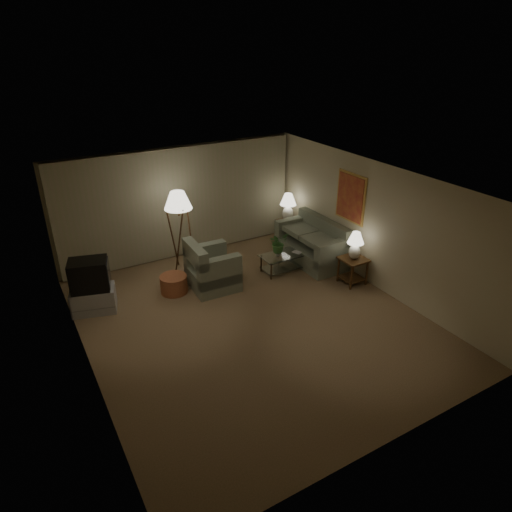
# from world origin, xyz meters

# --- Properties ---
(ground) EXTENTS (7.00, 7.00, 0.00)m
(ground) POSITION_xyz_m (0.00, 0.00, 0.00)
(ground) COLOR #957152
(ground) RESTS_ON ground
(room_shell) EXTENTS (6.04, 7.02, 2.72)m
(room_shell) POSITION_xyz_m (0.02, 1.51, 1.75)
(room_shell) COLOR beige
(room_shell) RESTS_ON ground
(sofa) EXTENTS (1.85, 0.93, 0.82)m
(sofa) POSITION_xyz_m (2.50, 1.52, 0.41)
(sofa) COLOR gray
(sofa) RESTS_ON ground
(armchair) EXTENTS (1.08, 1.03, 0.85)m
(armchair) POSITION_xyz_m (-0.09, 1.56, 0.42)
(armchair) COLOR gray
(armchair) RESTS_ON ground
(side_table_near) EXTENTS (0.54, 0.54, 0.60)m
(side_table_near) POSITION_xyz_m (2.65, 0.17, 0.41)
(side_table_near) COLOR #39220F
(side_table_near) RESTS_ON ground
(side_table_far) EXTENTS (0.52, 0.43, 0.60)m
(side_table_far) POSITION_xyz_m (2.65, 2.77, 0.40)
(side_table_far) COLOR #39220F
(side_table_far) RESTS_ON ground
(table_lamp_near) EXTENTS (0.36, 0.36, 0.62)m
(table_lamp_near) POSITION_xyz_m (2.65, 0.17, 0.97)
(table_lamp_near) COLOR white
(table_lamp_near) RESTS_ON side_table_near
(table_lamp_far) EXTENTS (0.42, 0.42, 0.73)m
(table_lamp_far) POSITION_xyz_m (2.65, 2.77, 1.03)
(table_lamp_far) COLOR white
(table_lamp_far) RESTS_ON side_table_far
(coffee_table) EXTENTS (1.07, 0.59, 0.41)m
(coffee_table) POSITION_xyz_m (1.65, 1.42, 0.28)
(coffee_table) COLOR silver
(coffee_table) RESTS_ON ground
(tv_cabinet) EXTENTS (1.12, 0.97, 0.50)m
(tv_cabinet) POSITION_xyz_m (-2.55, 1.86, 0.25)
(tv_cabinet) COLOR #A7A7A9
(tv_cabinet) RESTS_ON ground
(crt_tv) EXTENTS (0.99, 0.89, 0.61)m
(crt_tv) POSITION_xyz_m (-2.55, 1.86, 0.81)
(crt_tv) COLOR black
(crt_tv) RESTS_ON tv_cabinet
(floor_lamp) EXTENTS (0.62, 0.62, 1.91)m
(floor_lamp) POSITION_xyz_m (-0.37, 2.63, 1.00)
(floor_lamp) COLOR #39220F
(floor_lamp) RESTS_ON ground
(ottoman) EXTENTS (0.72, 0.72, 0.38)m
(ottoman) POSITION_xyz_m (-0.91, 1.76, 0.19)
(ottoman) COLOR #AA6839
(ottoman) RESTS_ON ground
(vase) EXTENTS (0.16, 0.16, 0.14)m
(vase) POSITION_xyz_m (1.50, 1.42, 0.49)
(vase) COLOR silver
(vase) RESTS_ON coffee_table
(flowers) EXTENTS (0.47, 0.42, 0.47)m
(flowers) POSITION_xyz_m (1.50, 1.42, 0.79)
(flowers) COLOR #3F7C37
(flowers) RESTS_ON vase
(book) EXTENTS (0.23, 0.26, 0.02)m
(book) POSITION_xyz_m (1.90, 1.32, 0.42)
(book) COLOR olive
(book) RESTS_ON coffee_table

